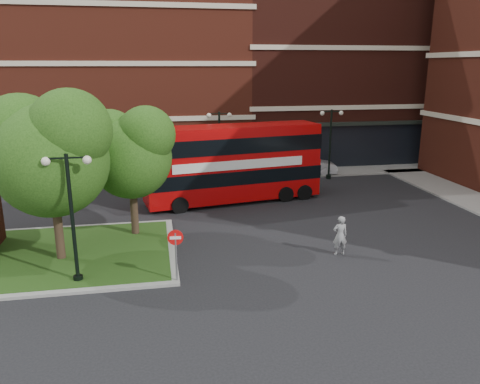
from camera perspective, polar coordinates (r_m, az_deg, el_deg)
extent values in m
plane|color=black|center=(18.91, -2.22, -9.91)|extent=(120.00, 120.00, 0.00)
cube|color=slate|center=(34.47, -6.23, 1.78)|extent=(44.00, 3.00, 0.12)
cube|color=maroon|center=(41.34, -18.79, 13.04)|extent=(26.00, 12.00, 14.00)
cube|color=#471911|center=(44.11, 11.72, 14.91)|extent=(18.00, 12.00, 16.00)
cube|color=gray|center=(22.20, -24.51, -7.26)|extent=(12.60, 7.60, 0.12)
cube|color=#19380F|center=(22.19, -24.52, -7.23)|extent=(12.00, 7.00, 0.15)
cylinder|color=#2D2116|center=(20.78, -21.39, -2.84)|extent=(0.36, 0.36, 3.92)
sphere|color=#1C4310|center=(20.21, -22.04, 3.59)|extent=(4.60, 4.60, 4.60)
sphere|color=#1C4310|center=(20.99, -25.02, 6.20)|extent=(3.45, 3.45, 3.45)
sphere|color=#1C4310|center=(19.40, -19.99, 7.12)|extent=(3.22, 3.22, 3.22)
cylinder|color=#2D2116|center=(22.86, -12.83, -1.14)|extent=(0.36, 0.36, 3.47)
sphere|color=#1C4310|center=(22.37, -13.15, 4.05)|extent=(3.80, 3.80, 3.80)
sphere|color=#1C4310|center=(22.86, -15.61, 6.17)|extent=(2.85, 2.85, 2.85)
sphere|color=#1C4310|center=(21.79, -11.36, 6.84)|extent=(2.66, 2.66, 2.66)
cylinder|color=black|center=(18.28, -19.75, -3.32)|extent=(0.14, 0.14, 5.00)
cylinder|color=black|center=(19.13, -19.11, -10.01)|extent=(0.36, 0.36, 0.30)
cube|color=black|center=(17.71, -20.42, 3.92)|extent=(1.40, 0.06, 0.06)
sphere|color=#F2EACC|center=(17.87, -22.61, 3.46)|extent=(0.32, 0.32, 0.32)
sphere|color=#F2EACC|center=(17.62, -18.15, 3.73)|extent=(0.32, 0.32, 0.32)
cylinder|color=black|center=(32.23, -2.51, 5.35)|extent=(0.14, 0.14, 5.00)
cylinder|color=black|center=(32.72, -2.46, 1.29)|extent=(0.36, 0.36, 0.30)
cube|color=black|center=(31.91, -2.56, 9.51)|extent=(1.40, 0.06, 0.06)
sphere|color=#F2EACC|center=(31.84, -3.82, 9.30)|extent=(0.32, 0.32, 0.32)
sphere|color=#F2EACC|center=(32.03, -1.30, 9.36)|extent=(0.32, 0.32, 0.32)
cylinder|color=black|center=(34.26, 10.92, 5.68)|extent=(0.14, 0.14, 5.00)
cylinder|color=black|center=(34.72, 10.73, 1.85)|extent=(0.36, 0.36, 0.30)
cube|color=black|center=(33.96, 11.12, 9.59)|extent=(1.40, 0.06, 0.06)
sphere|color=#F2EACC|center=(33.72, 9.99, 9.44)|extent=(0.32, 0.32, 0.32)
sphere|color=#F2EACC|center=(34.23, 12.22, 9.41)|extent=(0.32, 0.32, 0.32)
cube|color=#A90607|center=(28.19, -0.84, 1.72)|extent=(10.82, 4.16, 2.02)
cube|color=#A90607|center=(27.79, -0.86, 5.77)|extent=(10.71, 4.12, 2.02)
cube|color=black|center=(27.77, -0.86, 5.97)|extent=(10.82, 4.16, 0.91)
cube|color=silver|center=(26.83, 0.02, 3.34)|extent=(7.81, 1.38, 0.53)
imported|color=gray|center=(20.83, 12.10, -5.20)|extent=(0.65, 0.44, 1.76)
imported|color=#A1A2A8|center=(33.77, -7.88, 2.71)|extent=(4.74, 2.20, 1.57)
imported|color=silver|center=(35.57, 8.14, 3.25)|extent=(4.58, 2.08, 1.46)
cylinder|color=slate|center=(17.90, -7.79, -8.01)|extent=(0.07, 0.07, 2.03)
cylinder|color=red|center=(17.59, -7.88, -5.52)|extent=(0.59, 0.10, 0.59)
cube|color=white|center=(17.59, -7.88, -5.52)|extent=(0.42, 0.08, 0.11)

